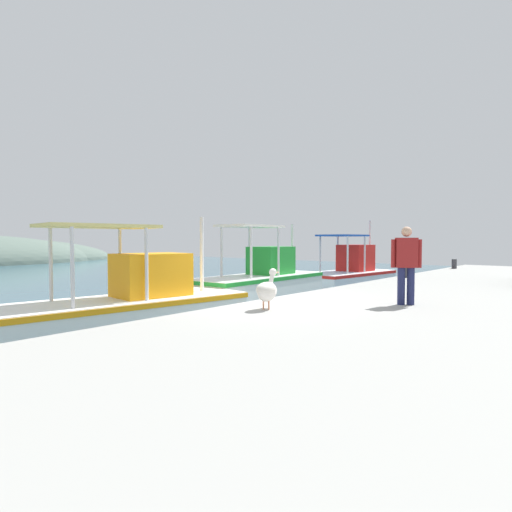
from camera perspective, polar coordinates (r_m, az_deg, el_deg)
name	(u,v)px	position (r m, az deg, el deg)	size (l,w,h in m)	color
quay_pier	(499,350)	(8.30, 29.42, -10.77)	(36.00, 10.00, 0.80)	#9E9E99
fishing_boat_second	(127,305)	(10.85, -16.72, -6.27)	(6.40, 2.88, 2.83)	white
fishing_boat_third	(261,283)	(15.00, 0.62, -3.60)	(5.51, 1.98, 2.80)	white
fishing_boat_fourth	(349,273)	(20.45, 12.22, -2.27)	(5.29, 2.64, 3.14)	white
pelican	(267,290)	(8.78, 1.47, -4.49)	(0.97, 0.48, 0.82)	tan
fisherman_standing	(406,261)	(9.90, 19.24, -0.69)	(0.45, 0.56, 1.70)	#1E234C
mooring_bollard_nearest	(405,271)	(16.96, 19.09, -1.90)	(0.27, 0.27, 0.48)	#333338
mooring_bollard_second	(454,264)	(23.01, 24.72, -0.95)	(0.23, 0.23, 0.46)	#333338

